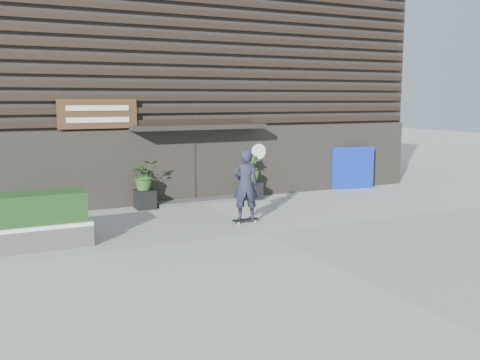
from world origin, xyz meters
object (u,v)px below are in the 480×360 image
planter_pot_left (145,199)px  blue_tarp (352,168)px  planter_pot_right (252,191)px  raised_bed (13,238)px  skateboarder (245,185)px

planter_pot_left → blue_tarp: 8.35m
planter_pot_right → raised_bed: bearing=-158.0°
planter_pot_right → blue_tarp: blue_tarp is taller
planter_pot_right → skateboarder: bearing=-119.8°
planter_pot_left → planter_pot_right: 3.80m
planter_pot_right → blue_tarp: 4.57m
blue_tarp → planter_pot_right: bearing=-164.9°
raised_bed → skateboarder: 6.11m
skateboarder → raised_bed: bearing=-179.6°
blue_tarp → skateboarder: bearing=-140.3°
skateboarder → blue_tarp: bearing=28.4°
raised_bed → skateboarder: (6.05, 0.04, 0.83)m
skateboarder → planter_pot_right: bearing=60.2°
raised_bed → planter_pot_left: bearing=38.1°
planter_pot_left → raised_bed: 5.14m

